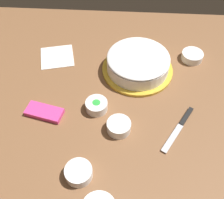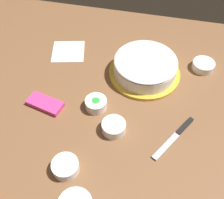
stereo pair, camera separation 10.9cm
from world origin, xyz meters
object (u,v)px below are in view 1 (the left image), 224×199
at_px(paper_napkin, 57,57).
at_px(sprinkle_bowl_pink, 79,173).
at_px(candy_box_upper, 44,112).
at_px(frosted_cake, 138,63).
at_px(spreading_knife, 181,125).
at_px(sprinkle_bowl_green, 97,105).
at_px(sprinkle_bowl_yellow, 192,56).
at_px(sprinkle_bowl_orange, 119,126).

bearing_deg(paper_napkin, sprinkle_bowl_pink, 107.69).
xyz_separation_m(candy_box_upper, paper_napkin, (0.01, -0.33, -0.01)).
bearing_deg(frosted_cake, candy_box_upper, 35.76).
bearing_deg(frosted_cake, sprinkle_bowl_pink, 69.21).
distance_m(spreading_knife, sprinkle_bowl_green, 0.33).
bearing_deg(spreading_knife, sprinkle_bowl_pink, 31.61).
distance_m(spreading_knife, sprinkle_bowl_yellow, 0.39).
bearing_deg(sprinkle_bowl_orange, sprinkle_bowl_green, -45.07).
bearing_deg(sprinkle_bowl_yellow, frosted_cake, 20.15).
bearing_deg(paper_napkin, sprinkle_bowl_green, 126.45).
bearing_deg(frosted_cake, sprinkle_bowl_orange, 77.83).
xyz_separation_m(spreading_knife, candy_box_upper, (0.53, -0.03, 0.00)).
bearing_deg(frosted_cake, sprinkle_bowl_yellow, -159.85).
distance_m(frosted_cake, sprinkle_bowl_green, 0.28).
xyz_separation_m(sprinkle_bowl_orange, sprinkle_bowl_pink, (0.12, 0.19, -0.00)).
xyz_separation_m(sprinkle_bowl_orange, candy_box_upper, (0.30, -0.06, -0.01)).
relative_size(sprinkle_bowl_green, paper_napkin, 0.58).
relative_size(spreading_knife, sprinkle_bowl_pink, 2.28).
relative_size(sprinkle_bowl_orange, sprinkle_bowl_green, 1.04).
distance_m(frosted_cake, sprinkle_bowl_yellow, 0.27).
height_order(sprinkle_bowl_pink, sprinkle_bowl_yellow, sprinkle_bowl_pink).
xyz_separation_m(frosted_cake, sprinkle_bowl_green, (0.16, 0.23, -0.02)).
height_order(spreading_knife, sprinkle_bowl_orange, sprinkle_bowl_orange).
xyz_separation_m(sprinkle_bowl_orange, paper_napkin, (0.31, -0.39, -0.02)).
distance_m(sprinkle_bowl_orange, sprinkle_bowl_yellow, 0.52).
bearing_deg(sprinkle_bowl_pink, sprinkle_bowl_yellow, -126.53).
height_order(frosted_cake, sprinkle_bowl_pink, frosted_cake).
xyz_separation_m(sprinkle_bowl_green, paper_napkin, (0.22, -0.29, -0.02)).
height_order(frosted_cake, spreading_knife, frosted_cake).
bearing_deg(sprinkle_bowl_pink, sprinkle_bowl_orange, -123.17).
xyz_separation_m(sprinkle_bowl_green, sprinkle_bowl_pink, (0.03, 0.28, -0.00)).
height_order(sprinkle_bowl_green, sprinkle_bowl_yellow, sprinkle_bowl_green).
distance_m(sprinkle_bowl_orange, sprinkle_bowl_pink, 0.23).
relative_size(sprinkle_bowl_green, candy_box_upper, 0.60).
relative_size(sprinkle_bowl_yellow, paper_napkin, 0.65).
relative_size(frosted_cake, sprinkle_bowl_orange, 3.47).
bearing_deg(sprinkle_bowl_pink, sprinkle_bowl_green, -96.45).
bearing_deg(candy_box_upper, sprinkle_bowl_yellow, -136.63).
bearing_deg(candy_box_upper, sprinkle_bowl_green, -156.35).
xyz_separation_m(frosted_cake, sprinkle_bowl_yellow, (-0.25, -0.09, -0.03)).
bearing_deg(candy_box_upper, frosted_cake, -130.80).
relative_size(spreading_knife, sprinkle_bowl_yellow, 2.16).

